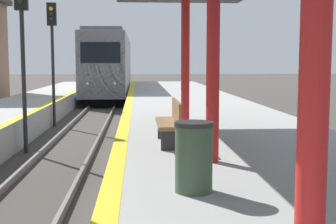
# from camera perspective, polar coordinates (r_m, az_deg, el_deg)

# --- Properties ---
(train) EXTENTS (2.75, 19.90, 4.64)m
(train) POSITION_cam_1_polar(r_m,az_deg,el_deg) (36.07, -7.01, 5.64)
(train) COLOR black
(train) RESTS_ON ground
(signal_mid) EXTENTS (0.36, 0.31, 4.98)m
(signal_mid) POSITION_cam_1_polar(r_m,az_deg,el_deg) (14.01, -17.37, 9.20)
(signal_mid) COLOR black
(signal_mid) RESTS_ON ground
(signal_far) EXTENTS (0.36, 0.31, 4.98)m
(signal_far) POSITION_cam_1_polar(r_m,az_deg,el_deg) (19.54, -13.93, 8.35)
(signal_far) COLOR black
(signal_far) RESTS_ON ground
(trash_bin) EXTENTS (0.52, 0.52, 0.94)m
(trash_bin) POSITION_cam_1_polar(r_m,az_deg,el_deg) (6.24, 3.16, -5.47)
(trash_bin) COLOR #384C38
(trash_bin) RESTS_ON platform_right
(bench) EXTENTS (0.44, 1.78, 0.92)m
(bench) POSITION_cam_1_polar(r_m,az_deg,el_deg) (9.82, 0.33, -1.09)
(bench) COLOR brown
(bench) RESTS_ON platform_right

